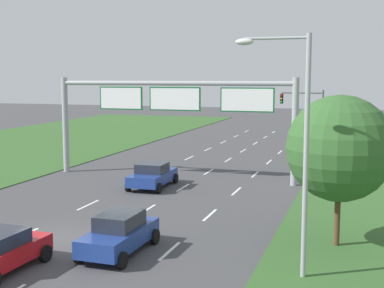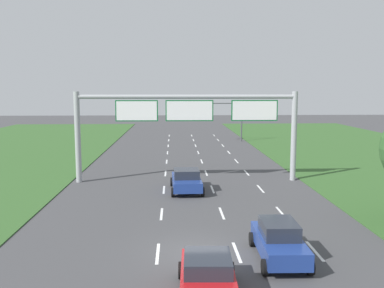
{
  "view_description": "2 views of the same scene",
  "coord_description": "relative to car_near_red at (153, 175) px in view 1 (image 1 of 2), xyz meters",
  "views": [
    {
      "loc": [
        12.53,
        -19.72,
        7.06
      ],
      "look_at": [
        2.7,
        10.97,
        2.98
      ],
      "focal_mm": 50.0,
      "sensor_mm": 36.0,
      "label": 1
    },
    {
      "loc": [
        -1.01,
        -18.06,
        7.18
      ],
      "look_at": [
        0.25,
        11.51,
        3.37
      ],
      "focal_mm": 40.0,
      "sensor_mm": 36.0,
      "label": 2
    }
  ],
  "objects": [
    {
      "name": "ground_plane",
      "position": [
        0.14,
        -11.55,
        -0.79
      ],
      "size": [
        200.0,
        200.0,
        0.0
      ],
      "primitive_type": "plane",
      "color": "#424244"
    },
    {
      "name": "lane_dashes_inner_left",
      "position": [
        -1.61,
        3.45,
        -0.78
      ],
      "size": [
        0.14,
        68.4,
        0.01
      ],
      "color": "white",
      "rests_on": "ground_plane"
    },
    {
      "name": "lane_dashes_inner_right",
      "position": [
        1.89,
        3.45,
        -0.78
      ],
      "size": [
        0.14,
        68.4,
        0.01
      ],
      "color": "white",
      "rests_on": "ground_plane"
    },
    {
      "name": "lane_dashes_slip",
      "position": [
        5.39,
        3.45,
        -0.78
      ],
      "size": [
        0.14,
        68.4,
        0.01
      ],
      "color": "white",
      "rests_on": "ground_plane"
    },
    {
      "name": "car_near_red",
      "position": [
        0.0,
        0.0,
        0.0
      ],
      "size": [
        2.32,
        4.43,
        1.58
      ],
      "rotation": [
        0.0,
        0.0,
        0.03
      ],
      "color": "navy",
      "rests_on": "ground_plane"
    },
    {
      "name": "car_mid_lane",
      "position": [
        3.55,
        -12.37,
        0.03
      ],
      "size": [
        2.07,
        4.25,
        1.64
      ],
      "rotation": [
        0.0,
        0.0,
        -0.02
      ],
      "color": "navy",
      "rests_on": "ground_plane"
    },
    {
      "name": "sign_gantry",
      "position": [
        0.37,
        3.34,
        4.19
      ],
      "size": [
        17.24,
        0.44,
        7.0
      ],
      "color": "#9EA0A5",
      "rests_on": "ground_plane"
    },
    {
      "name": "traffic_light_mast",
      "position": [
        6.52,
        28.78,
        3.08
      ],
      "size": [
        4.76,
        0.49,
        5.6
      ],
      "color": "#47494F",
      "rests_on": "ground_plane"
    },
    {
      "name": "street_lamp",
      "position": [
        10.49,
        -12.85,
        4.29
      ],
      "size": [
        2.61,
        0.32,
        8.5
      ],
      "color": "#9EA0A5",
      "rests_on": "ground_plane"
    },
    {
      "name": "roadside_tree_near",
      "position": [
        11.82,
        -8.84,
        3.35
      ],
      "size": [
        4.39,
        4.39,
        6.34
      ],
      "color": "#513823",
      "rests_on": "ground_plane"
    }
  ]
}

